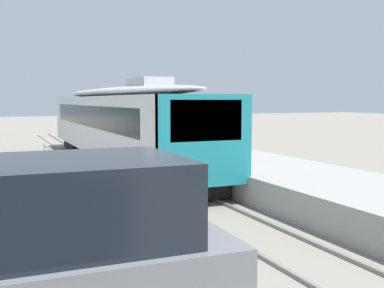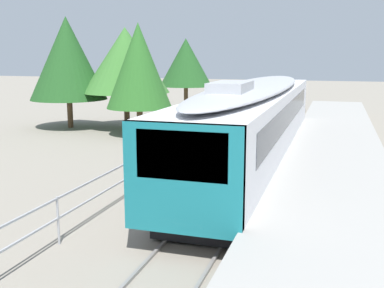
{
  "view_description": "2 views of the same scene",
  "coord_description": "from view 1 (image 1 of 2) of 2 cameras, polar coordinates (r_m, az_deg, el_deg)",
  "views": [
    {
      "loc": [
        -5.37,
        9.62,
        3.07
      ],
      "look_at": [
        0.0,
        21.9,
        1.8
      ],
      "focal_mm": 43.25,
      "sensor_mm": 36.0,
      "label": 1
    },
    {
      "loc": [
        3.19,
        11.47,
        4.7
      ],
      "look_at": [
        -1.0,
        24.9,
        2.0
      ],
      "focal_mm": 43.36,
      "sensor_mm": 36.0,
      "label": 2
    }
  ],
  "objects": [
    {
      "name": "commuter_train",
      "position": [
        21.64,
        -9.24,
        2.9
      ],
      "size": [
        2.82,
        19.56,
        3.74
      ],
      "color": "silver",
      "rests_on": "track_rails"
    },
    {
      "name": "track_rails",
      "position": [
        13.83,
        -0.16,
        -7.26
      ],
      "size": [
        3.2,
        60.0,
        0.14
      ],
      "color": "gray",
      "rests_on": "ground"
    },
    {
      "name": "ground_plane",
      "position": [
        12.98,
        -12.54,
        -8.41
      ],
      "size": [
        160.0,
        160.0,
        0.0
      ],
      "primitive_type": "plane",
      "color": "gray"
    },
    {
      "name": "station_platform",
      "position": [
        15.31,
        11.1,
        -4.54
      ],
      "size": [
        3.9,
        60.0,
        0.9
      ],
      "primitive_type": "cube",
      "color": "#999691",
      "rests_on": "ground"
    }
  ]
}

